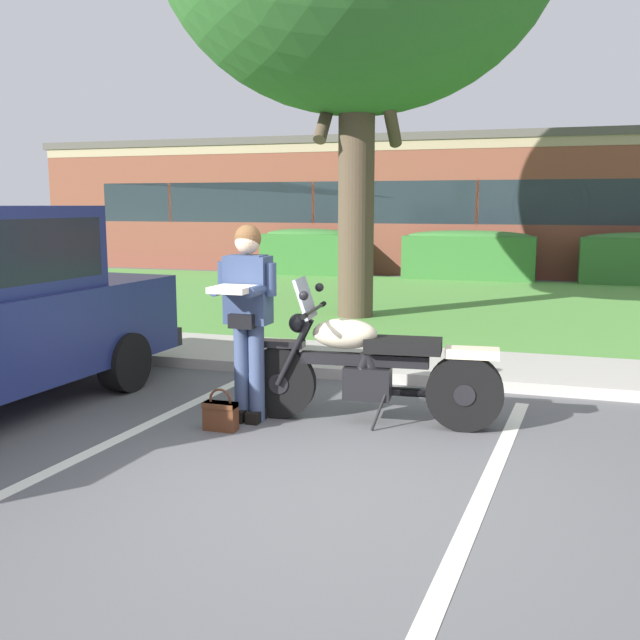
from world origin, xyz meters
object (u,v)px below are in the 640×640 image
rider_person (247,307)px  hedge_center_left (469,255)px  handbag (220,413)px  hedge_left (309,251)px  brick_building (491,205)px  motorcycle (379,368)px

rider_person → hedge_center_left: 12.22m
handbag → hedge_center_left: (0.70, 12.52, 0.51)m
hedge_left → brick_building: brick_building is taller
motorcycle → hedge_left: 12.81m
hedge_center_left → rider_person: bearing=-92.7°
handbag → hedge_left: size_ratio=0.15×
rider_person → hedge_left: rider_person is taller
handbag → brick_building: size_ratio=0.01×
motorcycle → rider_person: size_ratio=1.32×
motorcycle → hedge_center_left: motorcycle is taller
brick_building → hedge_left: bearing=-129.1°
handbag → brick_building: bearing=87.5°
motorcycle → hedge_center_left: bearing=92.5°
motorcycle → rider_person: rider_person is taller
motorcycle → handbag: bearing=-154.8°
rider_person → handbag: size_ratio=4.74×
motorcycle → brick_building: 17.16m
rider_person → handbag: bearing=-110.3°
motorcycle → hedge_center_left: (-0.52, 11.94, 0.16)m
brick_building → handbag: bearing=-92.5°
rider_person → hedge_left: bearing=106.2°
motorcycle → hedge_center_left: size_ratio=0.71×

